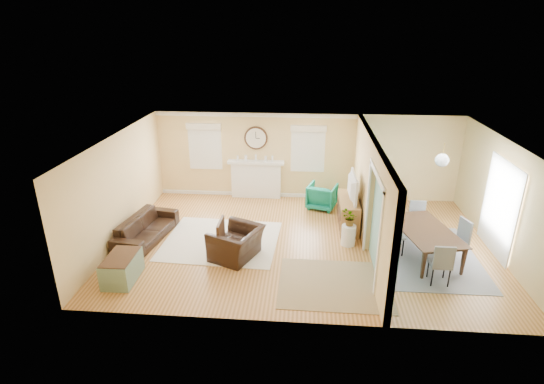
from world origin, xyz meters
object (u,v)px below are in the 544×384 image
object	(u,v)px
sofa	(146,228)
green_chair	(322,196)
credenza	(348,213)
dining_table	(425,243)
eames_chair	(236,243)

from	to	relation	value
sofa	green_chair	distance (m)	4.96
green_chair	credenza	distance (m)	1.37
sofa	credenza	world-z (taller)	credenza
dining_table	green_chair	bearing A→B (deg)	28.00
eames_chair	dining_table	bearing A→B (deg)	118.51
sofa	credenza	bearing A→B (deg)	-68.88
credenza	dining_table	size ratio (longest dim) A/B	0.73
green_chair	dining_table	bearing A→B (deg)	148.35
sofa	green_chair	size ratio (longest dim) A/B	2.59
eames_chair	credenza	xyz separation A→B (m)	(2.66, 1.80, 0.04)
green_chair	credenza	size ratio (longest dim) A/B	0.55
sofa	green_chair	world-z (taller)	green_chair
eames_chair	green_chair	world-z (taller)	same
credenza	eames_chair	bearing A→B (deg)	-145.93
eames_chair	dining_table	world-z (taller)	eames_chair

